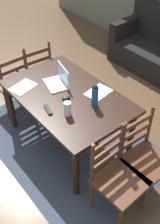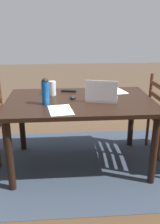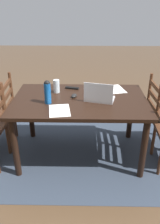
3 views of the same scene
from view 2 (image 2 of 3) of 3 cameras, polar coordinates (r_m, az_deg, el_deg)
ground_plane at (r=2.94m, az=-0.02°, el=-11.54°), size 14.00×14.00×0.00m
area_rug at (r=2.94m, az=-0.02°, el=-11.49°), size 2.41×1.69×0.01m
dining_table at (r=2.65m, az=-0.02°, el=0.84°), size 1.53×0.97×0.76m
laptop at (r=2.58m, az=4.85°, el=3.74°), size 0.36×0.29×0.23m
water_bottle at (r=2.47m, az=-7.84°, el=4.72°), size 0.07×0.07×0.26m
drinking_glass at (r=2.79m, az=-6.24°, el=5.36°), size 0.08×0.08×0.16m
computer_mouse at (r=2.67m, az=-1.59°, el=3.42°), size 0.08×0.11×0.03m
tv_remote at (r=2.93m, az=-2.56°, el=4.77°), size 0.18×0.09×0.02m
paper_stack_left at (r=2.98m, az=7.88°, el=4.74°), size 0.28×0.34×0.00m
paper_stack_right at (r=2.33m, az=-4.43°, el=0.44°), size 0.25×0.32×0.00m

